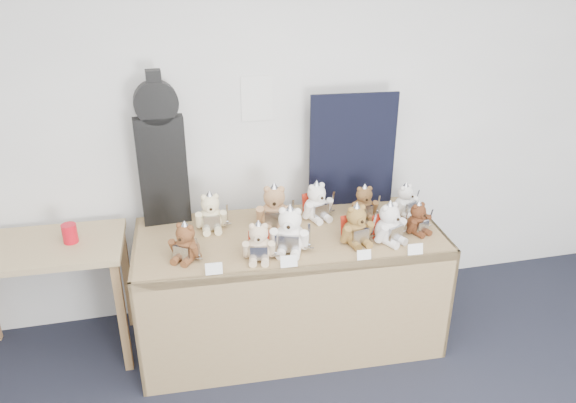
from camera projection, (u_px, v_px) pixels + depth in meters
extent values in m
plane|color=silver|center=(249.00, 130.00, 3.78)|extent=(6.00, 0.00, 6.00)
cube|color=white|center=(257.00, 99.00, 3.69)|extent=(0.21, 0.00, 0.30)
cube|color=olive|center=(290.00, 238.00, 3.59)|extent=(1.99, 0.91, 0.06)
cube|color=olive|center=(302.00, 323.00, 3.40)|extent=(1.95, 0.11, 0.81)
cube|color=olive|center=(141.00, 303.00, 3.60)|extent=(0.06, 0.81, 0.81)
cube|color=olive|center=(426.00, 273.00, 3.91)|extent=(0.06, 0.81, 0.81)
cube|color=#957750|center=(39.00, 248.00, 3.42)|extent=(1.01, 0.59, 0.04)
cube|color=#9B6743|center=(122.00, 318.00, 3.47)|extent=(0.05, 0.05, 0.79)
cube|color=#9B6743|center=(127.00, 277.00, 3.89)|extent=(0.05, 0.05, 0.79)
cube|color=black|center=(163.00, 171.00, 3.58)|extent=(0.31, 0.10, 0.72)
cylinder|color=black|center=(156.00, 103.00, 3.39)|extent=(0.27, 0.10, 0.27)
cube|color=black|center=(154.00, 85.00, 3.34)|extent=(0.09, 0.09, 0.18)
cube|color=black|center=(353.00, 151.00, 3.82)|extent=(0.59, 0.07, 0.79)
cylinder|color=red|center=(70.00, 233.00, 3.43)|extent=(0.09, 0.09, 0.12)
ellipsoid|color=brown|center=(187.00, 249.00, 3.28)|extent=(0.20, 0.19, 0.15)
sphere|color=brown|center=(185.00, 233.00, 3.23)|extent=(0.11, 0.11, 0.11)
cylinder|color=brown|center=(181.00, 238.00, 3.20)|extent=(0.05, 0.05, 0.05)
sphere|color=black|center=(180.00, 240.00, 3.18)|extent=(0.02, 0.02, 0.02)
sphere|color=brown|center=(179.00, 226.00, 3.23)|extent=(0.04, 0.04, 0.04)
sphere|color=brown|center=(190.00, 228.00, 3.20)|extent=(0.04, 0.04, 0.04)
cylinder|color=brown|center=(174.00, 247.00, 3.28)|extent=(0.08, 0.09, 0.11)
cylinder|color=brown|center=(196.00, 251.00, 3.24)|extent=(0.08, 0.09, 0.11)
cylinder|color=brown|center=(177.00, 258.00, 3.26)|extent=(0.09, 0.11, 0.05)
cylinder|color=brown|center=(188.00, 261.00, 3.24)|extent=(0.09, 0.11, 0.05)
cube|color=silver|center=(181.00, 253.00, 3.23)|extent=(0.09, 0.07, 0.08)
cone|color=silver|center=(185.00, 226.00, 3.21)|extent=(0.10, 0.10, 0.07)
cube|color=silver|center=(198.00, 249.00, 3.21)|extent=(0.03, 0.04, 0.16)
cube|color=silver|center=(199.00, 259.00, 3.24)|extent=(0.04, 0.03, 0.01)
ellipsoid|color=beige|center=(259.00, 249.00, 3.28)|extent=(0.18, 0.16, 0.16)
sphere|color=beige|center=(259.00, 233.00, 3.23)|extent=(0.11, 0.11, 0.11)
cylinder|color=beige|center=(259.00, 238.00, 3.19)|extent=(0.05, 0.03, 0.05)
sphere|color=black|center=(259.00, 240.00, 3.18)|extent=(0.02, 0.02, 0.02)
sphere|color=beige|center=(252.00, 226.00, 3.21)|extent=(0.04, 0.04, 0.04)
sphere|color=beige|center=(265.00, 226.00, 3.22)|extent=(0.04, 0.04, 0.04)
cylinder|color=beige|center=(246.00, 249.00, 3.25)|extent=(0.06, 0.09, 0.12)
cylinder|color=beige|center=(272.00, 249.00, 3.26)|extent=(0.06, 0.09, 0.12)
cylinder|color=beige|center=(253.00, 260.00, 3.25)|extent=(0.06, 0.11, 0.05)
cylinder|color=beige|center=(265.00, 260.00, 3.25)|extent=(0.06, 0.11, 0.05)
cube|color=silver|center=(259.00, 253.00, 3.22)|extent=(0.10, 0.04, 0.09)
cone|color=silver|center=(258.00, 226.00, 3.21)|extent=(0.10, 0.10, 0.07)
cube|color=silver|center=(276.00, 246.00, 3.24)|extent=(0.02, 0.04, 0.16)
cube|color=silver|center=(276.00, 256.00, 3.27)|extent=(0.05, 0.01, 0.01)
cube|color=#9F2112|center=(259.00, 242.00, 3.32)|extent=(0.13, 0.05, 0.14)
ellipsoid|color=white|center=(290.00, 238.00, 3.36)|extent=(0.23, 0.22, 0.19)
sphere|color=white|center=(290.00, 220.00, 3.31)|extent=(0.14, 0.14, 0.14)
cylinder|color=white|center=(289.00, 226.00, 3.26)|extent=(0.07, 0.05, 0.06)
sphere|color=black|center=(288.00, 227.00, 3.24)|extent=(0.02, 0.02, 0.02)
sphere|color=white|center=(282.00, 211.00, 3.29)|extent=(0.04, 0.04, 0.04)
sphere|color=white|center=(298.00, 212.00, 3.28)|extent=(0.04, 0.04, 0.04)
cylinder|color=white|center=(275.00, 238.00, 3.34)|extent=(0.09, 0.12, 0.14)
cylinder|color=white|center=(305.00, 240.00, 3.33)|extent=(0.09, 0.12, 0.14)
cylinder|color=white|center=(282.00, 251.00, 3.33)|extent=(0.10, 0.13, 0.06)
cylinder|color=white|center=(296.00, 252.00, 3.32)|extent=(0.10, 0.13, 0.06)
cube|color=silver|center=(289.00, 244.00, 3.29)|extent=(0.12, 0.06, 0.10)
cone|color=silver|center=(290.00, 211.00, 3.28)|extent=(0.12, 0.12, 0.09)
cube|color=silver|center=(309.00, 237.00, 3.30)|extent=(0.03, 0.05, 0.20)
cube|color=silver|center=(309.00, 248.00, 3.33)|extent=(0.06, 0.03, 0.01)
ellipsoid|color=olive|center=(355.00, 232.00, 3.45)|extent=(0.19, 0.17, 0.17)
sphere|color=olive|center=(356.00, 216.00, 3.40)|extent=(0.12, 0.12, 0.12)
cylinder|color=olive|center=(361.00, 221.00, 3.36)|extent=(0.06, 0.04, 0.05)
sphere|color=black|center=(362.00, 222.00, 3.35)|extent=(0.02, 0.02, 0.02)
sphere|color=olive|center=(351.00, 210.00, 3.37)|extent=(0.04, 0.04, 0.04)
sphere|color=olive|center=(362.00, 208.00, 3.40)|extent=(0.04, 0.04, 0.04)
cylinder|color=olive|center=(346.00, 235.00, 3.40)|extent=(0.06, 0.10, 0.13)
cylinder|color=olive|center=(368.00, 230.00, 3.46)|extent=(0.06, 0.10, 0.13)
cylinder|color=olive|center=(354.00, 244.00, 3.41)|extent=(0.07, 0.12, 0.05)
cylinder|color=olive|center=(365.00, 242.00, 3.44)|extent=(0.07, 0.12, 0.05)
cube|color=silver|center=(361.00, 236.00, 3.40)|extent=(0.11, 0.04, 0.09)
cone|color=silver|center=(357.00, 208.00, 3.38)|extent=(0.10, 0.10, 0.08)
cube|color=silver|center=(373.00, 226.00, 3.45)|extent=(0.02, 0.04, 0.17)
cube|color=silver|center=(372.00, 236.00, 3.48)|extent=(0.05, 0.02, 0.01)
cube|color=#9F2112|center=(350.00, 226.00, 3.50)|extent=(0.14, 0.05, 0.15)
ellipsoid|color=silver|center=(388.00, 230.00, 3.47)|extent=(0.21, 0.20, 0.17)
sphere|color=silver|center=(389.00, 214.00, 3.42)|extent=(0.12, 0.12, 0.12)
cylinder|color=silver|center=(396.00, 218.00, 3.39)|extent=(0.06, 0.05, 0.05)
sphere|color=black|center=(398.00, 219.00, 3.37)|extent=(0.02, 0.02, 0.02)
sphere|color=silver|center=(385.00, 209.00, 3.38)|extent=(0.04, 0.04, 0.04)
sphere|color=silver|center=(395.00, 205.00, 3.42)|extent=(0.04, 0.04, 0.04)
cylinder|color=silver|center=(382.00, 234.00, 3.40)|extent=(0.08, 0.10, 0.13)
cylinder|color=silver|center=(400.00, 227.00, 3.49)|extent=(0.08, 0.10, 0.13)
cylinder|color=silver|center=(390.00, 243.00, 3.43)|extent=(0.09, 0.12, 0.05)
cylinder|color=silver|center=(399.00, 239.00, 3.47)|extent=(0.09, 0.12, 0.05)
cube|color=silver|center=(396.00, 234.00, 3.42)|extent=(0.11, 0.06, 0.09)
cone|color=silver|center=(390.00, 206.00, 3.40)|extent=(0.11, 0.11, 0.08)
cube|color=silver|center=(404.00, 223.00, 3.49)|extent=(0.03, 0.04, 0.18)
cube|color=silver|center=(403.00, 232.00, 3.52)|extent=(0.05, 0.03, 0.01)
cube|color=#9F2112|center=(381.00, 225.00, 3.51)|extent=(0.14, 0.08, 0.15)
ellipsoid|color=#4E2C1B|center=(417.00, 224.00, 3.58)|extent=(0.17, 0.16, 0.14)
sphere|color=#4E2C1B|center=(418.00, 211.00, 3.54)|extent=(0.10, 0.10, 0.10)
cylinder|color=#4E2C1B|center=(423.00, 215.00, 3.51)|extent=(0.05, 0.04, 0.04)
sphere|color=black|center=(425.00, 216.00, 3.50)|extent=(0.02, 0.02, 0.02)
sphere|color=#4E2C1B|center=(415.00, 207.00, 3.50)|extent=(0.03, 0.03, 0.03)
sphere|color=#4E2C1B|center=(423.00, 204.00, 3.54)|extent=(0.03, 0.03, 0.03)
cylinder|color=#4E2C1B|center=(412.00, 227.00, 3.53)|extent=(0.06, 0.08, 0.10)
cylinder|color=#4E2C1B|center=(426.00, 221.00, 3.59)|extent=(0.06, 0.08, 0.10)
cylinder|color=#4E2C1B|center=(418.00, 233.00, 3.54)|extent=(0.07, 0.10, 0.04)
cylinder|color=#4E2C1B|center=(425.00, 231.00, 3.57)|extent=(0.07, 0.10, 0.04)
cube|color=silver|center=(423.00, 227.00, 3.53)|extent=(0.09, 0.04, 0.07)
cone|color=silver|center=(419.00, 205.00, 3.52)|extent=(0.08, 0.08, 0.06)
cube|color=silver|center=(430.00, 218.00, 3.59)|extent=(0.02, 0.04, 0.14)
cube|color=silver|center=(429.00, 226.00, 3.61)|extent=(0.04, 0.02, 0.01)
ellipsoid|color=beige|center=(211.00, 219.00, 3.62)|extent=(0.17, 0.15, 0.16)
sphere|color=beige|center=(210.00, 203.00, 3.57)|extent=(0.12, 0.12, 0.12)
cylinder|color=beige|center=(211.00, 208.00, 3.53)|extent=(0.05, 0.03, 0.05)
sphere|color=black|center=(211.00, 209.00, 3.51)|extent=(0.02, 0.02, 0.02)
sphere|color=beige|center=(203.00, 197.00, 3.54)|extent=(0.04, 0.04, 0.04)
sphere|color=beige|center=(216.00, 196.00, 3.56)|extent=(0.04, 0.04, 0.04)
cylinder|color=beige|center=(199.00, 220.00, 3.58)|extent=(0.05, 0.09, 0.12)
cylinder|color=beige|center=(223.00, 218.00, 3.61)|extent=(0.05, 0.09, 0.12)
cylinder|color=beige|center=(206.00, 230.00, 3.58)|extent=(0.05, 0.11, 0.05)
cylinder|color=beige|center=(218.00, 229.00, 3.59)|extent=(0.05, 0.11, 0.05)
cube|color=silver|center=(212.00, 223.00, 3.56)|extent=(0.11, 0.02, 0.09)
cone|color=silver|center=(210.00, 196.00, 3.55)|extent=(0.10, 0.10, 0.08)
cube|color=silver|center=(227.00, 215.00, 3.59)|extent=(0.01, 0.04, 0.17)
cube|color=silver|center=(228.00, 224.00, 3.62)|extent=(0.05, 0.01, 0.01)
ellipsoid|color=tan|center=(274.00, 215.00, 3.64)|extent=(0.22, 0.20, 0.19)
sphere|color=tan|center=(274.00, 197.00, 3.59)|extent=(0.14, 0.14, 0.14)
cylinder|color=tan|center=(274.00, 203.00, 3.54)|extent=(0.06, 0.04, 0.06)
sphere|color=black|center=(274.00, 204.00, 3.52)|extent=(0.02, 0.02, 0.02)
sphere|color=tan|center=(267.00, 189.00, 3.56)|extent=(0.04, 0.04, 0.04)
sphere|color=tan|center=(281.00, 189.00, 3.56)|extent=(0.04, 0.04, 0.04)
cylinder|color=tan|center=(260.00, 215.00, 3.61)|extent=(0.07, 0.11, 0.14)
cylinder|color=tan|center=(288.00, 215.00, 3.62)|extent=(0.07, 0.11, 0.14)
cylinder|color=tan|center=(268.00, 227.00, 3.60)|extent=(0.08, 0.13, 0.06)
cylinder|color=tan|center=(281.00, 227.00, 3.60)|extent=(0.08, 0.13, 0.06)
cube|color=silver|center=(274.00, 219.00, 3.57)|extent=(0.13, 0.05, 0.10)
cone|color=silver|center=(274.00, 189.00, 3.56)|extent=(0.12, 0.12, 0.09)
cube|color=silver|center=(293.00, 212.00, 3.59)|extent=(0.02, 0.05, 0.20)
cube|color=silver|center=(293.00, 223.00, 3.63)|extent=(0.06, 0.02, 0.01)
ellipsoid|color=white|center=(316.00, 208.00, 3.75)|extent=(0.20, 0.18, 0.17)
sphere|color=white|center=(317.00, 193.00, 3.70)|extent=(0.12, 0.12, 0.12)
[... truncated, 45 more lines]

